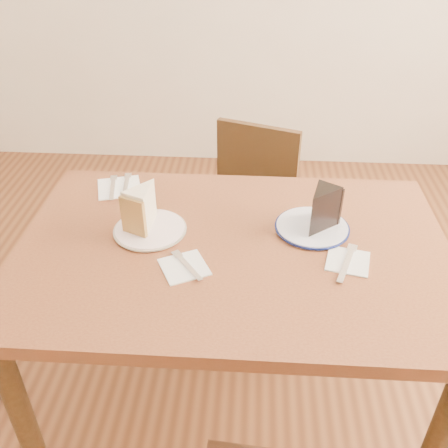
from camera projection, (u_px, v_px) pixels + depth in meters
ground at (231, 411)px, 1.81m from camera, size 4.00×4.00×0.00m
table at (233, 273)px, 1.44m from camera, size 1.20×0.80×0.75m
chair_far at (245, 220)px, 2.02m from camera, size 0.51×0.51×0.81m
plate_cream at (150, 230)px, 1.43m from camera, size 0.20×0.20×0.01m
plate_navy at (312, 227)px, 1.44m from camera, size 0.21×0.21×0.01m
carrot_cake at (145, 207)px, 1.42m from camera, size 0.11×0.13×0.11m
chocolate_cake at (320, 212)px, 1.40m from camera, size 0.12×0.13×0.11m
napkin_cream at (184, 267)px, 1.30m from camera, size 0.15×0.15×0.00m
napkin_navy at (348, 261)px, 1.32m from camera, size 0.13×0.13×0.00m
napkin_spare at (119, 187)px, 1.64m from camera, size 0.17×0.17×0.00m
fork_cream at (187, 266)px, 1.30m from camera, size 0.09×0.12×0.00m
knife_navy at (347, 263)px, 1.31m from camera, size 0.07×0.17×0.00m
fork_spare at (126, 184)px, 1.65m from camera, size 0.03×0.14×0.00m
knife_spare at (113, 188)px, 1.63m from camera, size 0.04×0.16×0.00m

